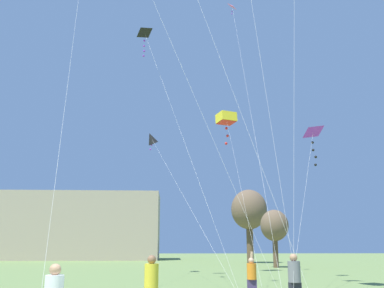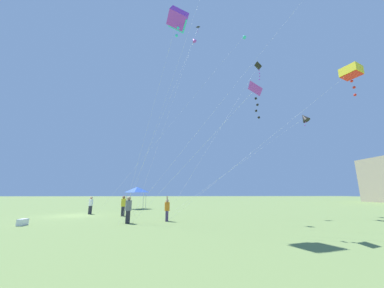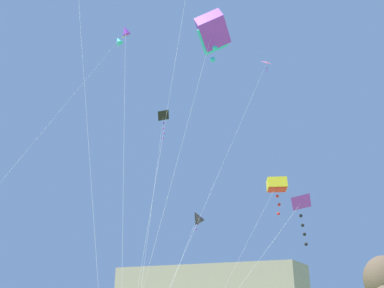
% 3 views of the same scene
% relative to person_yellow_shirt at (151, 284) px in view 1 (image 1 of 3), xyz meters
% --- Properties ---
extents(distant_building, '(29.05, 10.04, 9.98)m').
position_rel_person_yellow_shirt_xyz_m(distant_building, '(-15.72, 54.16, 4.00)').
color(distant_building, tan).
rests_on(distant_building, ground).
extents(tree_far_right, '(2.80, 2.80, 5.64)m').
position_rel_person_yellow_shirt_xyz_m(tree_far_right, '(11.03, 29.35, 3.02)').
color(tree_far_right, brown).
rests_on(tree_far_right, ground).
extents(tree_near_right, '(4.49, 4.49, 9.06)m').
position_rel_person_yellow_shirt_xyz_m(tree_near_right, '(10.51, 40.28, 5.45)').
color(tree_near_right, brown).
rests_on(tree_near_right, ground).
extents(person_yellow_shirt, '(0.43, 0.43, 1.84)m').
position_rel_person_yellow_shirt_xyz_m(person_yellow_shirt, '(0.00, 0.00, 0.00)').
color(person_yellow_shirt, '#282833').
rests_on(person_yellow_shirt, ground).
extents(person_grey_shirt, '(0.44, 0.44, 1.85)m').
position_rel_person_yellow_shirt_xyz_m(person_grey_shirt, '(4.93, 1.64, 0.01)').
color(person_grey_shirt, '#282833').
rests_on(person_grey_shirt, ground).
extents(person_orange_shirt, '(0.39, 0.39, 1.88)m').
position_rel_person_yellow_shirt_xyz_m(person_orange_shirt, '(3.93, 4.37, -0.08)').
color(person_orange_shirt, '#473860').
rests_on(person_orange_shirt, ground).
extents(kite_black_diamond_0, '(4.99, 16.01, 11.09)m').
position_rel_person_yellow_shirt_xyz_m(kite_black_diamond_0, '(-1.01, 19.29, 9.42)').
color(kite_black_diamond_0, silver).
rests_on(kite_black_diamond_0, ground).
extents(kite_purple_delta_4, '(4.80, 8.86, 9.07)m').
position_rel_person_yellow_shirt_xyz_m(kite_purple_delta_4, '(8.90, 10.14, 7.52)').
color(kite_purple_delta_4, silver).
rests_on(kite_purple_delta_4, ground).
extents(kite_pink_delta_5, '(1.48, 17.24, 21.99)m').
position_rel_person_yellow_shirt_xyz_m(kite_pink_delta_5, '(5.55, 17.82, 20.20)').
color(kite_pink_delta_5, silver).
rests_on(kite_pink_delta_5, ground).
extents(kite_yellow_box_7, '(1.79, 16.66, 12.92)m').
position_rel_person_yellow_shirt_xyz_m(kite_yellow_box_7, '(5.13, 20.17, 11.43)').
color(kite_yellow_box_7, silver).
rests_on(kite_yellow_box_7, ground).
extents(kite_black_delta_8, '(5.55, 11.07, 17.54)m').
position_rel_person_yellow_shirt_xyz_m(kite_black_delta_8, '(-1.44, 14.59, 15.96)').
color(kite_black_delta_8, silver).
rests_on(kite_black_delta_8, ground).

